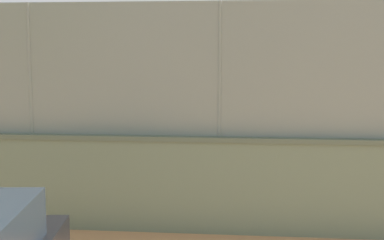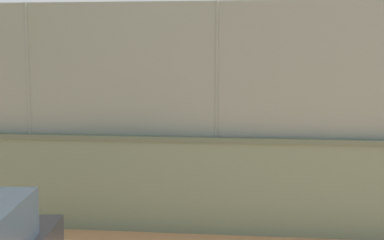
% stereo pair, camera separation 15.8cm
% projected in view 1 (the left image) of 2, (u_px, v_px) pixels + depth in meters
% --- Properties ---
extents(ground_plane, '(260.00, 260.00, 0.00)m').
position_uv_depth(ground_plane, '(263.00, 140.00, 19.21)').
color(ground_plane, tan).
extents(perimeter_wall, '(33.27, 1.68, 1.66)m').
position_uv_depth(perimeter_wall, '(219.00, 184.00, 9.40)').
color(perimeter_wall, slate).
rests_on(perimeter_wall, ground_plane).
extents(fence_panel_on_wall, '(32.66, 1.32, 2.24)m').
position_uv_depth(fence_panel_on_wall, '(220.00, 69.00, 9.16)').
color(fence_panel_on_wall, gray).
rests_on(fence_panel_on_wall, perimeter_wall).
extents(player_crossing_court, '(1.16, 0.78, 1.64)m').
position_uv_depth(player_crossing_court, '(201.00, 127.00, 15.45)').
color(player_crossing_court, '#591919').
rests_on(player_crossing_court, ground_plane).
extents(player_near_wall_returning, '(0.92, 0.70, 1.46)m').
position_uv_depth(player_near_wall_returning, '(182.00, 119.00, 18.23)').
color(player_near_wall_returning, '#591919').
rests_on(player_near_wall_returning, ground_plane).
extents(sports_ball, '(0.08, 0.08, 0.08)m').
position_uv_depth(sports_ball, '(234.00, 172.00, 13.93)').
color(sports_ball, white).
rests_on(sports_ball, ground_plane).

